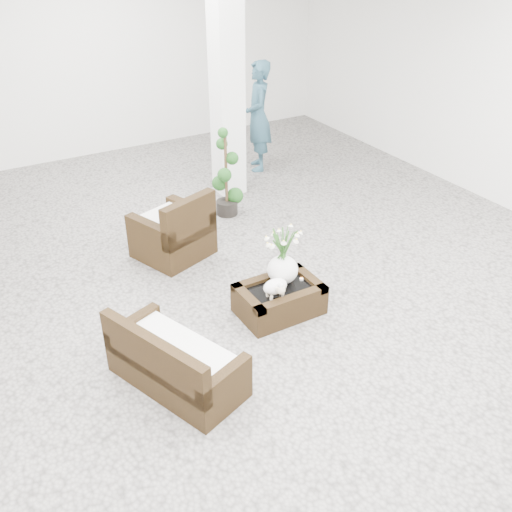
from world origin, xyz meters
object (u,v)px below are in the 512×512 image
armchair (171,224)px  loveseat (176,354)px  coffee_table (279,300)px  topiary (226,173)px

armchair → loveseat: size_ratio=0.68×
armchair → loveseat: (-0.92, -2.24, -0.09)m
coffee_table → topiary: (0.64, 2.45, 0.49)m
armchair → topiary: bearing=-169.0°
armchair → loveseat: armchair is taller
coffee_table → loveseat: 1.51m
loveseat → topiary: (2.07, 2.93, 0.30)m
topiary → coffee_table: bearing=-104.7°
armchair → loveseat: 2.42m
loveseat → coffee_table: bearing=-92.0°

